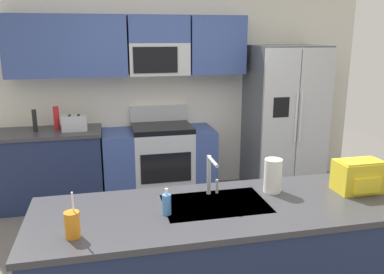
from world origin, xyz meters
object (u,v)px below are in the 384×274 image
Objects in this scene: refrigerator at (284,119)px; toaster at (75,123)px; range_oven at (159,161)px; bottle_red at (56,118)px; sink_faucet at (211,172)px; soap_dispenser at (167,204)px; drink_cup_orange at (72,224)px; pepper_mill at (35,121)px; paper_towel_roll at (273,176)px; backpack at (359,175)px.

toaster is (-2.60, 0.02, 0.07)m from refrigerator.
toaster is (-0.98, -0.05, 0.55)m from range_oven.
bottle_red is 0.96× the size of sink_faucet.
sink_faucet is (1.03, -2.19, 0.08)m from toaster.
soap_dispenser is at bearing -128.67° from refrigerator.
toaster is 0.24m from bottle_red.
bottle_red reaches higher than drink_cup_orange.
toaster is 2.59m from drink_cup_orange.
range_oven is 5.05× the size of drink_cup_orange.
drink_cup_orange is at bearing -162.70° from soap_dispenser.
bottle_red reaches higher than pepper_mill.
pepper_mill is at bearing 178.69° from refrigerator.
refrigerator is 6.61× the size of toaster.
sink_faucet reaches higher than toaster.
soap_dispenser is 0.71× the size of paper_towel_roll.
drink_cup_orange is 1.58× the size of soap_dispenser.
pepper_mill reaches higher than paper_towel_roll.
backpack is at bearing 7.28° from drink_cup_orange.
pepper_mill is 2.71m from soap_dispenser.
backpack is at bearing -48.52° from toaster.
toaster is 2.42m from sink_faucet.
sink_faucet is (1.47, -2.24, 0.04)m from pepper_mill.
backpack is at bearing -43.64° from pepper_mill.
sink_faucet is (-1.57, -2.17, 0.14)m from refrigerator.
range_oven is at bearing 102.25° from paper_towel_roll.
pepper_mill is at bearing -165.59° from bottle_red.
refrigerator reaches higher than sink_faucet.
soap_dispenser is (0.89, -2.53, -0.07)m from bottle_red.
paper_towel_roll is at bearing -3.85° from sink_faucet.
pepper_mill reaches higher than toaster.
refrigerator is 7.71× the size of paper_towel_roll.
soap_dispenser is at bearing -176.86° from backpack.
bottle_red is (-2.81, 0.13, 0.11)m from refrigerator.
drink_cup_orange is 0.84× the size of backpack.
drink_cup_orange is at bearing -155.83° from sink_faucet.
bottle_red is 1.13× the size of paper_towel_roll.
bottle_red is at bearing 177.25° from range_oven.
toaster is 2.66m from paper_towel_roll.
backpack reaches higher than toaster.
toaster is 1.04× the size of drink_cup_orange.
paper_towel_roll is at bearing 15.49° from drink_cup_orange.
paper_towel_roll reaches higher than backpack.
refrigerator is 2.68m from sink_faucet.
toaster is at bearing -27.91° from bottle_red.
range_oven is 2.69m from backpack.
refrigerator is 3.07m from soap_dispenser.
soap_dispenser is (-0.30, -2.47, 0.53)m from range_oven.
paper_towel_roll is at bearing -54.17° from bottle_red.
backpack is at bearing -47.11° from bottle_red.
drink_cup_orange is (-2.47, -2.57, 0.05)m from refrigerator.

